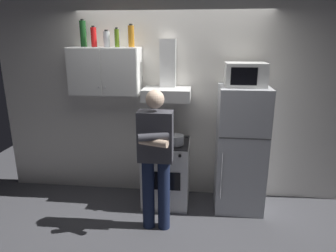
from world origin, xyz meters
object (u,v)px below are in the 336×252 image
at_px(upper_cabinet, 105,71).
at_px(refrigerator, 240,149).
at_px(bottle_olive_oil, 117,38).
at_px(stove_oven, 166,172).
at_px(range_hood, 167,84).
at_px(bottle_soda_red, 94,37).
at_px(bottle_liquor_amber, 131,36).
at_px(cooking_pot, 175,140).
at_px(bottle_wine_green, 83,34).
at_px(bottle_canister_steel, 107,39).
at_px(person_standing, 156,156).
at_px(microwave, 245,75).

height_order(upper_cabinet, refrigerator, upper_cabinet).
bearing_deg(bottle_olive_oil, stove_oven, -9.40).
height_order(stove_oven, range_hood, range_hood).
distance_m(bottle_soda_red, bottle_liquor_amber, 0.47).
distance_m(range_hood, cooking_pot, 0.72).
height_order(bottle_wine_green, bottle_olive_oil, bottle_wine_green).
bearing_deg(range_hood, stove_oven, -90.00).
bearing_deg(bottle_soda_red, bottle_wine_green, 161.62).
distance_m(stove_oven, bottle_soda_red, 1.97).
bearing_deg(bottle_liquor_amber, stove_oven, -15.95).
bearing_deg(bottle_canister_steel, stove_oven, -8.57).
bearing_deg(bottle_canister_steel, bottle_wine_green, 170.10).
bearing_deg(person_standing, bottle_soda_red, 140.32).
bearing_deg(bottle_canister_steel, bottle_liquor_amber, 2.59).
bearing_deg(stove_oven, bottle_canister_steel, 171.43).
bearing_deg(bottle_wine_green, person_standing, -37.06).
distance_m(stove_oven, cooking_pot, 0.53).
xyz_separation_m(cooking_pot, bottle_liquor_amber, (-0.58, 0.25, 1.25)).
bearing_deg(bottle_olive_oil, cooking_pot, -16.44).
bearing_deg(bottle_soda_red, bottle_canister_steel, -1.60).
bearing_deg(person_standing, bottle_liquor_amber, 118.51).
bearing_deg(cooking_pot, bottle_liquor_amber, 156.85).
xyz_separation_m(bottle_wine_green, bottle_liquor_amber, (0.63, -0.04, -0.03)).
bearing_deg(stove_oven, bottle_liquor_amber, 164.05).
relative_size(stove_oven, cooking_pot, 2.84).
distance_m(upper_cabinet, bottle_soda_red, 0.44).
height_order(upper_cabinet, microwave, upper_cabinet).
bearing_deg(person_standing, cooking_pot, 69.70).
distance_m(bottle_soda_red, bottle_olive_oil, 0.30).
bearing_deg(bottle_wine_green, cooking_pot, -13.47).
distance_m(cooking_pot, bottle_liquor_amber, 1.40).
height_order(upper_cabinet, bottle_liquor_amber, bottle_liquor_amber).
bearing_deg(bottle_canister_steel, range_hood, 0.94).
xyz_separation_m(microwave, person_standing, (-1.00, -0.62, -0.84)).
height_order(range_hood, microwave, range_hood).
bearing_deg(stove_oven, refrigerator, 0.04).
relative_size(upper_cabinet, refrigerator, 0.56).
height_order(person_standing, bottle_olive_oil, bottle_olive_oil).
distance_m(cooking_pot, bottle_olive_oil, 1.46).
height_order(range_hood, bottle_wine_green, bottle_wine_green).
relative_size(upper_cabinet, bottle_soda_red, 3.51).
relative_size(range_hood, refrigerator, 0.47).
distance_m(bottle_liquor_amber, bottle_olive_oil, 0.18).
distance_m(bottle_wine_green, bottle_liquor_amber, 0.63).
bearing_deg(range_hood, refrigerator, -7.55).
xyz_separation_m(stove_oven, bottle_liquor_amber, (-0.45, 0.13, 1.75)).
xyz_separation_m(range_hood, bottle_wine_green, (-1.08, 0.04, 0.61)).
bearing_deg(person_standing, microwave, 32.00).
height_order(bottle_wine_green, bottle_liquor_amber, bottle_wine_green).
distance_m(bottle_wine_green, bottle_olive_oil, 0.46).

